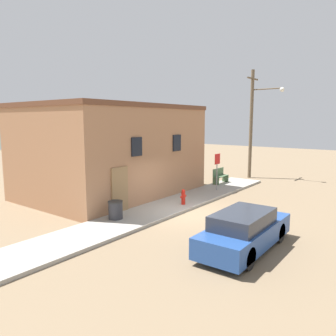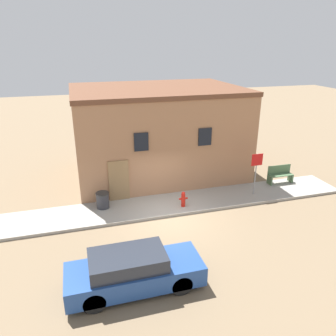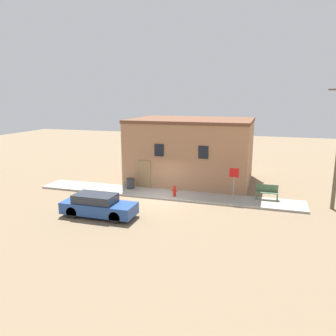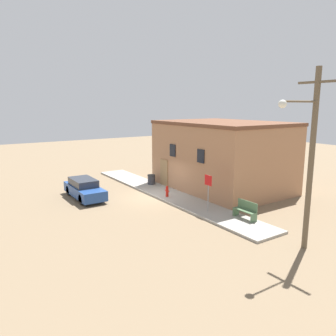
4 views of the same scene
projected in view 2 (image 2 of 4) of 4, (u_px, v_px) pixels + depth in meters
The scene contains 8 objects.
ground_plane at pixel (169, 218), 15.02m from camera, with size 80.00×80.00×0.00m, color #7A664C.
sidewalk at pixel (163, 205), 16.01m from camera, with size 19.04×2.25×0.14m.
brick_building at pixel (157, 131), 19.39m from camera, with size 9.51×6.93×5.15m.
fire_hydrant at pixel (183, 199), 15.64m from camera, with size 0.42×0.20×0.77m.
stop_sign at pixel (256, 167), 16.51m from camera, with size 0.61×0.06×2.20m.
bench at pixel (280, 175), 18.27m from camera, with size 1.42×0.44×0.99m.
trash_bin at pixel (103, 200), 15.52m from camera, with size 0.63×0.63×0.77m.
parked_car at pixel (133, 271), 10.52m from camera, with size 4.39×1.60×1.34m.
Camera 2 is at (-3.71, -12.65, 7.55)m, focal length 35.00 mm.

